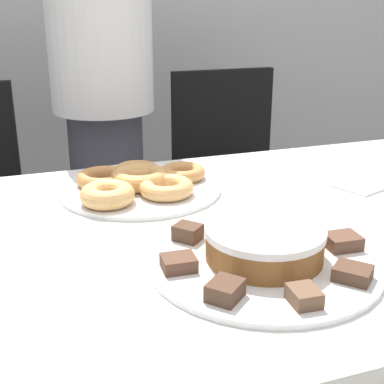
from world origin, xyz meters
The scene contains 21 objects.
table centered at (0.00, 0.00, 0.64)m, with size 1.70×0.89×0.72m.
person_standing centered at (-0.07, 0.74, 0.87)m, with size 0.30×0.30×1.64m.
office_chair_right centered at (0.42, 0.84, 0.42)m, with size 0.44×0.44×0.88m.
plate_cake centered at (0.02, -0.17, 0.73)m, with size 0.38×0.38×0.01m.
plate_donuts centered at (-0.08, 0.24, 0.73)m, with size 0.36×0.36×0.01m.
frosted_cake centered at (0.02, -0.17, 0.76)m, with size 0.19×0.19×0.05m.
lamington_0 centered at (0.17, -0.17, 0.74)m, with size 0.06×0.05×0.02m.
lamington_1 centered at (0.13, -0.07, 0.74)m, with size 0.06×0.06×0.02m.
lamington_2 centered at (0.03, -0.02, 0.74)m, with size 0.04×0.05×0.02m.
lamington_3 centered at (-0.07, -0.06, 0.75)m, with size 0.06×0.06×0.03m.
lamington_4 centered at (-0.12, -0.16, 0.74)m, with size 0.05×0.05×0.02m.
lamington_5 centered at (-0.08, -0.26, 0.75)m, with size 0.07×0.06×0.03m.
lamington_6 centered at (0.02, -0.31, 0.74)m, with size 0.04×0.05×0.02m.
lamington_7 centered at (0.12, -0.27, 0.74)m, with size 0.07×0.07×0.02m.
donut_0 centered at (-0.08, 0.24, 0.75)m, with size 0.13×0.13×0.04m.
donut_1 centered at (-0.15, 0.28, 0.75)m, with size 0.12×0.12×0.03m.
donut_2 centered at (-0.17, 0.16, 0.75)m, with size 0.11×0.11×0.04m.
donut_3 centered at (-0.04, 0.17, 0.75)m, with size 0.12×0.12×0.03m.
donut_4 centered at (0.03, 0.26, 0.75)m, with size 0.11×0.11×0.03m.
donut_5 centered at (-0.07, 0.30, 0.75)m, with size 0.11×0.11×0.03m.
napkin centered at (0.41, 0.10, 0.73)m, with size 0.15×0.13×0.01m.
Camera 1 is at (-0.34, -0.86, 1.13)m, focal length 50.00 mm.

